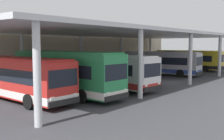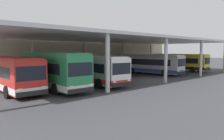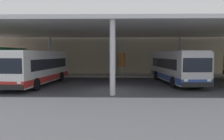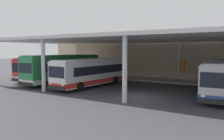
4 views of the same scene
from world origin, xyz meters
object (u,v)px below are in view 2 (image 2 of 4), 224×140
object	(u,v)px
bus_nearest_bay	(10,73)
bench_waiting	(128,67)
bus_far_bay	(151,64)
banner_sign	(100,61)
bus_second_bay	(50,70)
bus_departing	(179,62)
trash_bin	(141,66)
bus_middle_bay	(92,69)

from	to	relation	value
bus_nearest_bay	bench_waiting	bearing A→B (deg)	17.22
bus_far_bay	bench_waiting	xyz separation A→B (m)	(2.88, 7.57, -0.99)
bus_far_bay	banner_sign	size ratio (longest dim) A/B	3.33
bus_second_bay	banner_sign	world-z (taller)	bus_second_bay
bus_far_bay	bus_departing	world-z (taller)	same
bench_waiting	trash_bin	bearing A→B (deg)	-4.52
bus_far_bay	trash_bin	xyz separation A→B (m)	(6.40, 7.29, -0.98)
bus_second_bay	bench_waiting	bearing A→B (deg)	22.58
bus_second_bay	bus_departing	world-z (taller)	bus_second_bay
bus_nearest_bay	banner_sign	distance (m)	17.79
bus_middle_bay	banner_sign	bearing A→B (deg)	45.51
trash_bin	bench_waiting	bearing A→B (deg)	175.48
bus_nearest_bay	trash_bin	world-z (taller)	bus_nearest_bay
banner_sign	trash_bin	bearing A→B (deg)	2.99
bus_middle_bay	banner_sign	xyz separation A→B (m)	(8.13, 8.28, 0.32)
bench_waiting	trash_bin	world-z (taller)	trash_bin
bus_nearest_bay	trash_bin	distance (m)	28.90
bus_far_bay	trash_bin	distance (m)	9.75
bus_nearest_bay	bus_middle_bay	xyz separation A→B (m)	(8.35, -1.58, 0.00)
bus_middle_bay	bus_nearest_bay	bearing A→B (deg)	169.28
trash_bin	bus_middle_bay	bearing A→B (deg)	-155.64
bus_nearest_bay	trash_bin	bearing A→B (deg)	14.63
bus_nearest_bay	banner_sign	xyz separation A→B (m)	(16.48, 6.70, 0.32)
bus_nearest_bay	bus_second_bay	bearing A→B (deg)	-17.62
bench_waiting	banner_sign	size ratio (longest dim) A/B	0.56
bus_middle_bay	bus_far_bay	distance (m)	13.30
bus_middle_bay	banner_sign	distance (m)	11.61
bus_second_bay	bus_departing	xyz separation A→B (m)	(26.57, 1.04, -0.19)
banner_sign	bus_nearest_bay	bearing A→B (deg)	-157.88
bus_nearest_bay	bus_departing	distance (m)	30.09
bus_departing	bench_waiting	world-z (taller)	bus_departing
bus_second_bay	bus_nearest_bay	bearing A→B (deg)	162.38
bus_middle_bay	bench_waiting	size ratio (longest dim) A/B	5.94
bus_nearest_bay	bus_far_bay	world-z (taller)	same
bus_middle_bay	bench_waiting	distance (m)	18.54
bus_second_bay	bus_middle_bay	distance (m)	4.84
bus_far_bay	trash_bin	size ratio (longest dim) A/B	10.88
bus_departing	bench_waiting	distance (m)	9.57
bus_middle_bay	trash_bin	bearing A→B (deg)	24.36
bus_far_bay	bench_waiting	distance (m)	8.16
bus_second_bay	bus_far_bay	size ratio (longest dim) A/B	1.07
bus_nearest_bay	bus_middle_bay	world-z (taller)	same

